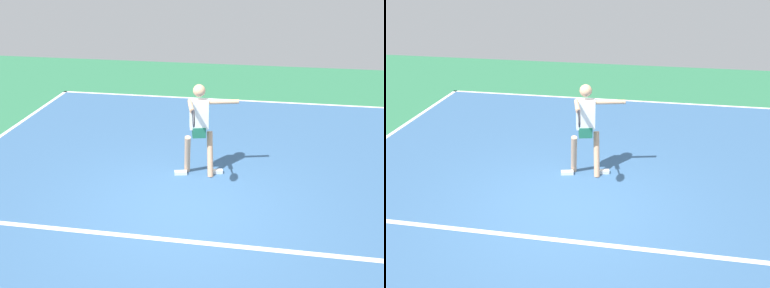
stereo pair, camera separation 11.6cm
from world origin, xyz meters
The scene contains 6 objects.
ground_plane centered at (0.00, 0.00, 0.00)m, with size 20.58×20.58×0.00m, color #2D754C.
court_surface centered at (0.00, 0.00, 0.00)m, with size 9.67×11.99×0.00m, color #38608E.
court_line_baseline_near centered at (0.00, -5.95, 0.00)m, with size 9.67×0.10×0.01m, color white.
court_line_service centered at (0.00, 0.92, 0.00)m, with size 7.25×0.10×0.01m, color white.
court_line_centre_mark centered at (0.00, -5.75, 0.00)m, with size 0.10×0.30×0.01m, color white.
tennis_player centered at (-0.07, -1.22, 1.03)m, with size 1.18×1.31×1.80m.
Camera 2 is at (-1.27, 6.22, 3.96)m, focal length 41.23 mm.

